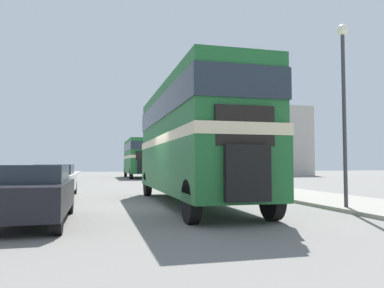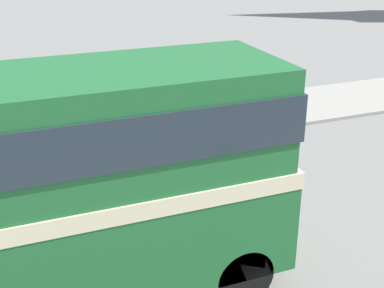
# 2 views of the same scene
# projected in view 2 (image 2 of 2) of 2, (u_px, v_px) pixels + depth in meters

# --- Properties ---
(car_parked_mid) EXTENTS (1.66, 4.67, 1.45)m
(car_parked_mid) POSITION_uv_depth(u_px,v_px,m) (145.00, 140.00, 14.82)
(car_parked_mid) COLOR white
(car_parked_mid) RESTS_ON ground_plane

